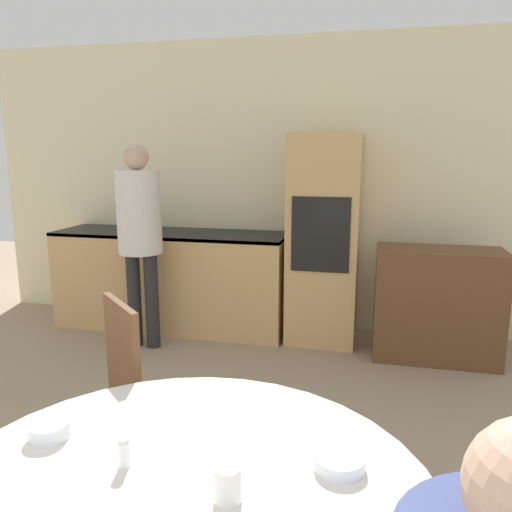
# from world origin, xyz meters

# --- Properties ---
(wall_back) EXTENTS (6.13, 0.05, 2.60)m
(wall_back) POSITION_xyz_m (0.00, 4.74, 1.30)
(wall_back) COLOR beige
(wall_back) RESTS_ON ground_plane
(kitchen_counter) EXTENTS (2.13, 0.60, 0.90)m
(kitchen_counter) POSITION_xyz_m (-1.15, 4.39, 0.46)
(kitchen_counter) COLOR tan
(kitchen_counter) RESTS_ON ground_plane
(oven_unit) EXTENTS (0.58, 0.59, 1.76)m
(oven_unit) POSITION_xyz_m (0.24, 4.40, 0.88)
(oven_unit) COLOR tan
(oven_unit) RESTS_ON ground_plane
(sideboard) EXTENTS (0.95, 0.45, 0.88)m
(sideboard) POSITION_xyz_m (1.16, 4.17, 0.44)
(sideboard) COLOR brown
(sideboard) RESTS_ON ground_plane
(chair_far_left) EXTENTS (0.57, 0.57, 0.97)m
(chair_far_left) POSITION_xyz_m (-0.47, 2.01, 0.54)
(chair_far_left) COLOR brown
(chair_far_left) RESTS_ON ground_plane
(person_standing) EXTENTS (0.35, 0.35, 1.67)m
(person_standing) POSITION_xyz_m (-1.19, 3.88, 1.03)
(person_standing) COLOR #262628
(person_standing) RESTS_ON ground_plane
(cup) EXTENTS (0.07, 0.07, 0.10)m
(cup) POSITION_xyz_m (0.30, 1.29, 0.77)
(cup) COLOR white
(cup) RESTS_ON dining_table
(bowl_near) EXTENTS (0.13, 0.13, 0.05)m
(bowl_near) POSITION_xyz_m (-0.33, 1.44, 0.75)
(bowl_near) COLOR silver
(bowl_near) RESTS_ON dining_table
(bowl_centre) EXTENTS (0.15, 0.15, 0.04)m
(bowl_centre) POSITION_xyz_m (0.57, 1.49, 0.74)
(bowl_centre) COLOR silver
(bowl_centre) RESTS_ON dining_table
(salt_shaker) EXTENTS (0.03, 0.03, 0.09)m
(salt_shaker) POSITION_xyz_m (-0.03, 1.36, 0.77)
(salt_shaker) COLOR white
(salt_shaker) RESTS_ON dining_table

